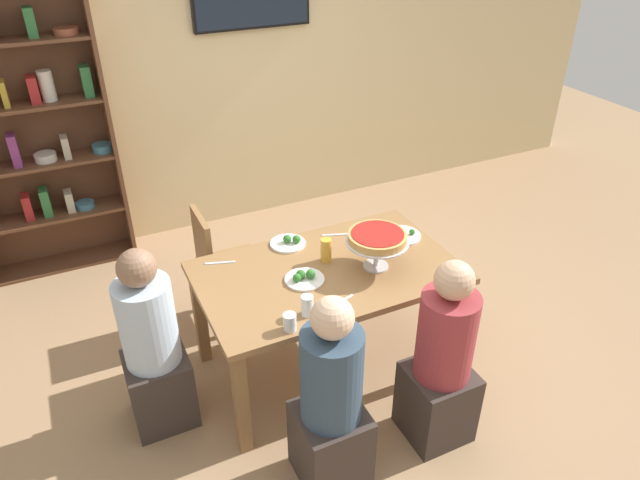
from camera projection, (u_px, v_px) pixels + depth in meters
name	position (u px, v px, depth m)	size (l,w,h in m)	color
ground_plane	(327.00, 363.00, 3.78)	(12.00, 12.00, 0.00)	#9E7A56
rear_partition	(209.00, 65.00, 4.74)	(8.00, 0.12, 2.80)	beige
dining_table	(327.00, 283.00, 3.44)	(1.51, 0.91, 0.74)	olive
bookshelf	(30.00, 131.00, 4.21)	(1.10, 0.30, 2.21)	brown
diner_near_right	(442.00, 366.00, 3.07)	(0.34, 0.34, 1.15)	#382D28
diner_near_left	(331.00, 407.00, 2.83)	(0.34, 0.34, 1.15)	#382D28
diner_head_west	(154.00, 353.00, 3.16)	(0.34, 0.34, 1.15)	#382D28
chair_far_left	(221.00, 262.00, 3.92)	(0.40, 0.40, 0.87)	olive
deep_dish_pizza_stand	(377.00, 239.00, 3.32)	(0.37, 0.37, 0.23)	silver
salad_plate_near_diner	(304.00, 278.00, 3.29)	(0.23, 0.23, 0.07)	white
salad_plate_far_diner	(289.00, 242.00, 3.62)	(0.22, 0.22, 0.07)	white
salad_plate_spare	(402.00, 235.00, 3.71)	(0.25, 0.25, 0.05)	white
beer_glass_amber_tall	(326.00, 250.00, 3.44)	(0.07, 0.07, 0.15)	gold
water_glass_clear_near	(290.00, 322.00, 2.92)	(0.07, 0.07, 0.09)	white
water_glass_clear_far	(307.00, 306.00, 3.01)	(0.07, 0.07, 0.12)	white
cutlery_fork_near	(220.00, 263.00, 3.45)	(0.18, 0.02, 0.01)	silver
cutlery_knife_near	(336.00, 235.00, 3.73)	(0.18, 0.02, 0.01)	silver
cutlery_fork_far	(341.00, 302.00, 3.13)	(0.18, 0.02, 0.01)	silver
cutlery_knife_far	(459.00, 273.00, 3.37)	(0.18, 0.02, 0.01)	silver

